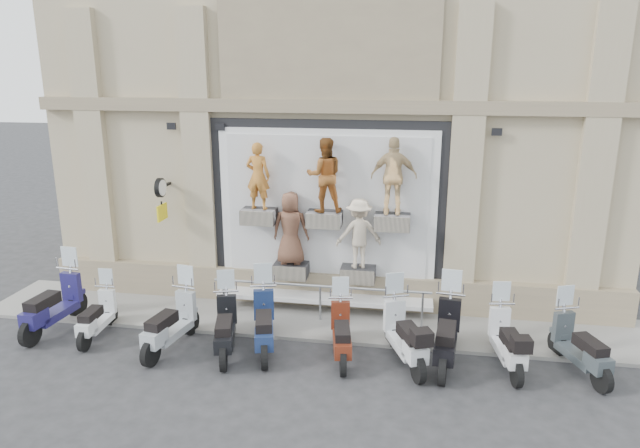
# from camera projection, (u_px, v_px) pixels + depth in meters

# --- Properties ---
(ground) EXTENTS (90.00, 90.00, 0.00)m
(ground) POSITION_uv_depth(u_px,v_px,m) (303.00, 366.00, 11.25)
(ground) COLOR #2B2B2D
(ground) RESTS_ON ground
(sidewalk) EXTENTS (16.00, 2.20, 0.08)m
(sidewalk) POSITION_uv_depth(u_px,v_px,m) (321.00, 319.00, 13.23)
(sidewalk) COLOR gray
(sidewalk) RESTS_ON ground
(building) EXTENTS (14.00, 8.60, 12.00)m
(building) POSITION_uv_depth(u_px,v_px,m) (349.00, 56.00, 16.30)
(building) COLOR tan
(building) RESTS_ON ground
(shop_vitrine) EXTENTS (5.60, 0.88, 4.30)m
(shop_vitrine) POSITION_uv_depth(u_px,v_px,m) (329.00, 214.00, 13.20)
(shop_vitrine) COLOR black
(shop_vitrine) RESTS_ON ground
(guard_rail) EXTENTS (5.06, 0.10, 0.93)m
(guard_rail) POSITION_uv_depth(u_px,v_px,m) (320.00, 304.00, 13.02)
(guard_rail) COLOR #9EA0A5
(guard_rail) RESTS_ON ground
(clock_sign_bracket) EXTENTS (0.10, 0.80, 1.02)m
(clock_sign_bracket) POSITION_uv_depth(u_px,v_px,m) (161.00, 194.00, 13.47)
(clock_sign_bracket) COLOR black
(clock_sign_bracket) RESTS_ON ground
(scooter_a) EXTENTS (0.79, 2.18, 1.74)m
(scooter_a) POSITION_uv_depth(u_px,v_px,m) (52.00, 294.00, 12.55)
(scooter_a) COLOR #1A164D
(scooter_a) RESTS_ON ground
(scooter_b) EXTENTS (0.61, 1.73, 1.38)m
(scooter_b) POSITION_uv_depth(u_px,v_px,m) (96.00, 308.00, 12.27)
(scooter_b) COLOR silver
(scooter_b) RESTS_ON ground
(scooter_c) EXTENTS (0.92, 2.08, 1.63)m
(scooter_c) POSITION_uv_depth(u_px,v_px,m) (170.00, 313.00, 11.71)
(scooter_c) COLOR #949BA0
(scooter_c) RESTS_ON ground
(scooter_d) EXTENTS (1.04, 2.03, 1.58)m
(scooter_d) POSITION_uv_depth(u_px,v_px,m) (225.00, 317.00, 11.56)
(scooter_d) COLOR black
(scooter_d) RESTS_ON ground
(scooter_e) EXTENTS (1.12, 2.15, 1.68)m
(scooter_e) POSITION_uv_depth(u_px,v_px,m) (264.00, 313.00, 11.65)
(scooter_e) COLOR #16264F
(scooter_e) RESTS_ON ground
(scooter_f) EXTENTS (0.86, 1.93, 1.52)m
(scooter_f) POSITION_uv_depth(u_px,v_px,m) (342.00, 323.00, 11.36)
(scooter_f) COLOR #5B1F0F
(scooter_f) RESTS_ON ground
(scooter_g) EXTENTS (1.32, 2.12, 1.66)m
(scooter_g) POSITION_uv_depth(u_px,v_px,m) (405.00, 324.00, 11.15)
(scooter_g) COLOR silver
(scooter_g) RESTS_ON ground
(scooter_h) EXTENTS (0.87, 2.20, 1.74)m
(scooter_h) POSITION_uv_depth(u_px,v_px,m) (447.00, 324.00, 11.09)
(scooter_h) COLOR black
(scooter_h) RESTS_ON ground
(scooter_i) EXTENTS (0.82, 1.97, 1.55)m
(scooter_i) POSITION_uv_depth(u_px,v_px,m) (508.00, 331.00, 11.00)
(scooter_i) COLOR silver
(scooter_i) RESTS_ON ground
(scooter_j) EXTENTS (1.18, 1.98, 1.55)m
(scooter_j) POSITION_uv_depth(u_px,v_px,m) (581.00, 336.00, 10.80)
(scooter_j) COLOR #323A3D
(scooter_j) RESTS_ON ground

